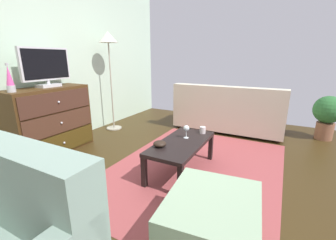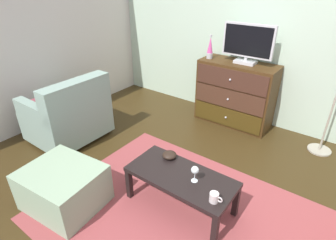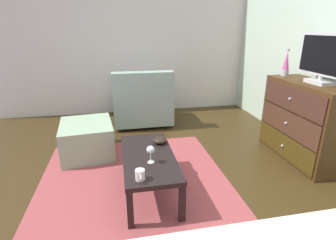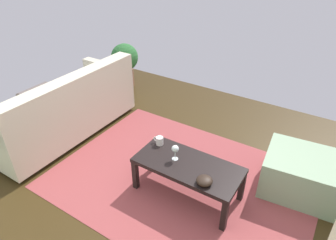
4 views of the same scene
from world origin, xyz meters
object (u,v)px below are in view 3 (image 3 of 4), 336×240
object	(u,v)px
armchair	(142,102)
wine_glass	(151,150)
ottoman	(87,139)
bowl_decorative	(160,140)
mug	(140,175)
coffee_table	(148,160)
lava_lamp	(286,64)
dresser	(305,122)
tv	(324,58)

from	to	relation	value
armchair	wine_glass	bearing A→B (deg)	-3.72
wine_glass	ottoman	size ratio (longest dim) A/B	0.22
wine_glass	bowl_decorative	bearing A→B (deg)	159.04
mug	ottoman	size ratio (longest dim) A/B	0.16
coffee_table	ottoman	xyz separation A→B (m)	(-0.91, -0.64, -0.13)
lava_lamp	bowl_decorative	world-z (taller)	lava_lamp
armchair	ottoman	bearing A→B (deg)	-39.03
armchair	dresser	bearing A→B (deg)	48.17
ottoman	tv	bearing A→B (deg)	75.21
lava_lamp	wine_glass	world-z (taller)	lava_lamp
mug	armchair	size ratio (longest dim) A/B	0.13
dresser	lava_lamp	distance (m)	0.75
tv	bowl_decorative	distance (m)	1.91
lava_lamp	coffee_table	xyz separation A→B (m)	(0.76, -1.83, -0.74)
armchair	mug	bearing A→B (deg)	-6.24
tv	bowl_decorative	xyz separation A→B (m)	(0.00, -1.74, -0.78)
ottoman	coffee_table	bearing A→B (deg)	35.08
lava_lamp	armchair	xyz separation A→B (m)	(-1.12, -1.69, -0.70)
dresser	wine_glass	size ratio (longest dim) A/B	6.84
coffee_table	mug	world-z (taller)	mug
mug	armchair	distance (m)	2.28
dresser	coffee_table	size ratio (longest dim) A/B	1.07
bowl_decorative	lava_lamp	bearing A→B (deg)	107.07
bowl_decorative	armchair	xyz separation A→B (m)	(-1.63, -0.02, -0.05)
dresser	coffee_table	distance (m)	1.90
lava_lamp	wine_glass	size ratio (longest dim) A/B	2.10
lava_lamp	coffee_table	bearing A→B (deg)	-67.51
wine_glass	bowl_decorative	xyz separation A→B (m)	(-0.38, 0.15, -0.08)
coffee_table	armchair	size ratio (longest dim) A/B	1.11
lava_lamp	wine_glass	distance (m)	2.11
lava_lamp	ottoman	distance (m)	2.62
lava_lamp	mug	distance (m)	2.35
bowl_decorative	armchair	world-z (taller)	armchair
dresser	tv	bearing A→B (deg)	17.70
mug	bowl_decorative	distance (m)	0.69
dresser	lava_lamp	world-z (taller)	lava_lamp
tv	mug	size ratio (longest dim) A/B	6.02
lava_lamp	mug	bearing A→B (deg)	-59.26
wine_glass	mug	bearing A→B (deg)	-24.50
lava_lamp	armchair	distance (m)	2.15
coffee_table	bowl_decorative	size ratio (longest dim) A/B	7.10
ottoman	mug	bearing A→B (deg)	21.96
coffee_table	armchair	bearing A→B (deg)	175.88
wine_glass	armchair	xyz separation A→B (m)	(-2.01, 0.13, -0.13)
dresser	bowl_decorative	world-z (taller)	dresser
dresser	coffee_table	world-z (taller)	dresser
coffee_table	bowl_decorative	distance (m)	0.30
tv	lava_lamp	bearing A→B (deg)	-172.51
dresser	mug	xyz separation A→B (m)	(0.72, -1.98, -0.04)
tv	wine_glass	xyz separation A→B (m)	(0.38, -1.89, -0.70)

